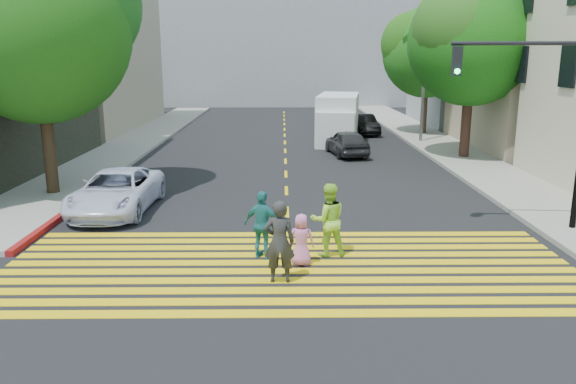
{
  "coord_description": "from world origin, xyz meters",
  "views": [
    {
      "loc": [
        -0.14,
        -11.14,
        4.82
      ],
      "look_at": [
        0.0,
        3.0,
        1.4
      ],
      "focal_mm": 35.0,
      "sensor_mm": 36.0,
      "label": 1
    }
  ],
  "objects_px": {
    "silver_car": "(330,114)",
    "traffic_signal": "(548,104)",
    "dark_car_near": "(347,143)",
    "white_sedan": "(116,191)",
    "pedestrian_woman": "(328,220)",
    "pedestrian_man": "(279,242)",
    "dark_car_parked": "(363,124)",
    "pedestrian_child": "(301,240)",
    "tree_right_near": "(473,35)",
    "tree_left": "(39,21)",
    "pedestrian_extra": "(263,225)",
    "tree_right_far": "(429,48)",
    "white_van": "(338,120)"
  },
  "relations": [
    {
      "from": "pedestrian_child",
      "to": "dark_car_parked",
      "type": "xyz_separation_m",
      "value": [
        4.72,
        23.07,
        0.0
      ]
    },
    {
      "from": "pedestrian_child",
      "to": "traffic_signal",
      "type": "bearing_deg",
      "value": -157.17
    },
    {
      "from": "pedestrian_woman",
      "to": "dark_car_near",
      "type": "bearing_deg",
      "value": -107.09
    },
    {
      "from": "dark_car_near",
      "to": "white_sedan",
      "type": "bearing_deg",
      "value": 41.42
    },
    {
      "from": "tree_right_far",
      "to": "silver_car",
      "type": "relative_size",
      "value": 1.78
    },
    {
      "from": "dark_car_near",
      "to": "dark_car_parked",
      "type": "xyz_separation_m",
      "value": [
        1.94,
        7.87,
        -0.02
      ]
    },
    {
      "from": "tree_left",
      "to": "tree_right_near",
      "type": "bearing_deg",
      "value": 23.15
    },
    {
      "from": "pedestrian_woman",
      "to": "tree_left",
      "type": "bearing_deg",
      "value": -43.12
    },
    {
      "from": "tree_right_near",
      "to": "pedestrian_man",
      "type": "relative_size",
      "value": 4.64
    },
    {
      "from": "tree_right_near",
      "to": "pedestrian_woman",
      "type": "distance_m",
      "value": 16.25
    },
    {
      "from": "pedestrian_man",
      "to": "white_sedan",
      "type": "distance_m",
      "value": 7.84
    },
    {
      "from": "tree_left",
      "to": "pedestrian_woman",
      "type": "distance_m",
      "value": 12.21
    },
    {
      "from": "tree_right_near",
      "to": "silver_car",
      "type": "relative_size",
      "value": 1.92
    },
    {
      "from": "pedestrian_woman",
      "to": "white_van",
      "type": "relative_size",
      "value": 0.3
    },
    {
      "from": "pedestrian_man",
      "to": "silver_car",
      "type": "xyz_separation_m",
      "value": [
        3.65,
        30.6,
        -0.28
      ]
    },
    {
      "from": "tree_right_far",
      "to": "pedestrian_extra",
      "type": "xyz_separation_m",
      "value": [
        -9.44,
        -22.27,
        -4.51
      ]
    },
    {
      "from": "pedestrian_extra",
      "to": "white_sedan",
      "type": "height_order",
      "value": "pedestrian_extra"
    },
    {
      "from": "traffic_signal",
      "to": "dark_car_near",
      "type": "bearing_deg",
      "value": 111.62
    },
    {
      "from": "tree_right_far",
      "to": "dark_car_parked",
      "type": "bearing_deg",
      "value": 175.42
    },
    {
      "from": "traffic_signal",
      "to": "pedestrian_man",
      "type": "bearing_deg",
      "value": -149.17
    },
    {
      "from": "pedestrian_man",
      "to": "silver_car",
      "type": "bearing_deg",
      "value": -97.64
    },
    {
      "from": "dark_car_near",
      "to": "traffic_signal",
      "type": "height_order",
      "value": "traffic_signal"
    },
    {
      "from": "pedestrian_child",
      "to": "pedestrian_extra",
      "type": "relative_size",
      "value": 0.74
    },
    {
      "from": "tree_right_far",
      "to": "dark_car_near",
      "type": "distance_m",
      "value": 10.6
    },
    {
      "from": "white_sedan",
      "to": "pedestrian_extra",
      "type": "bearing_deg",
      "value": -40.52
    },
    {
      "from": "silver_car",
      "to": "white_sedan",
      "type": "bearing_deg",
      "value": 65.11
    },
    {
      "from": "dark_car_parked",
      "to": "tree_right_far",
      "type": "bearing_deg",
      "value": -10.79
    },
    {
      "from": "pedestrian_man",
      "to": "pedestrian_extra",
      "type": "relative_size",
      "value": 1.1
    },
    {
      "from": "pedestrian_extra",
      "to": "silver_car",
      "type": "height_order",
      "value": "pedestrian_extra"
    },
    {
      "from": "pedestrian_man",
      "to": "dark_car_parked",
      "type": "xyz_separation_m",
      "value": [
        5.23,
        24.1,
        -0.29
      ]
    },
    {
      "from": "pedestrian_woman",
      "to": "white_sedan",
      "type": "xyz_separation_m",
      "value": [
        -6.4,
        4.15,
        -0.26
      ]
    },
    {
      "from": "white_van",
      "to": "tree_right_near",
      "type": "bearing_deg",
      "value": -34.99
    },
    {
      "from": "silver_car",
      "to": "white_van",
      "type": "height_order",
      "value": "white_van"
    },
    {
      "from": "tree_right_far",
      "to": "dark_car_near",
      "type": "bearing_deg",
      "value": -127.21
    },
    {
      "from": "pedestrian_extra",
      "to": "traffic_signal",
      "type": "distance_m",
      "value": 8.34
    },
    {
      "from": "pedestrian_child",
      "to": "pedestrian_extra",
      "type": "bearing_deg",
      "value": -26.12
    },
    {
      "from": "tree_left",
      "to": "pedestrian_extra",
      "type": "distance_m",
      "value": 11.18
    },
    {
      "from": "pedestrian_man",
      "to": "pedestrian_woman",
      "type": "bearing_deg",
      "value": -125.96
    },
    {
      "from": "white_sedan",
      "to": "silver_car",
      "type": "xyz_separation_m",
      "value": [
        8.86,
        24.75,
        -0.01
      ]
    },
    {
      "from": "silver_car",
      "to": "dark_car_parked",
      "type": "height_order",
      "value": "silver_car"
    },
    {
      "from": "tree_right_far",
      "to": "silver_car",
      "type": "bearing_deg",
      "value": 128.38
    },
    {
      "from": "dark_car_near",
      "to": "white_van",
      "type": "bearing_deg",
      "value": -98.75
    },
    {
      "from": "pedestrian_woman",
      "to": "tree_right_far",
      "type": "bearing_deg",
      "value": -118.41
    },
    {
      "from": "silver_car",
      "to": "traffic_signal",
      "type": "relative_size",
      "value": 0.81
    },
    {
      "from": "tree_left",
      "to": "dark_car_parked",
      "type": "height_order",
      "value": "tree_left"
    },
    {
      "from": "traffic_signal",
      "to": "tree_right_near",
      "type": "bearing_deg",
      "value": 86.23
    },
    {
      "from": "white_van",
      "to": "pedestrian_woman",
      "type": "bearing_deg",
      "value": -87.04
    },
    {
      "from": "tree_right_far",
      "to": "pedestrian_child",
      "type": "distance_m",
      "value": 24.76
    },
    {
      "from": "pedestrian_child",
      "to": "pedestrian_extra",
      "type": "distance_m",
      "value": 1.06
    },
    {
      "from": "pedestrian_man",
      "to": "traffic_signal",
      "type": "xyz_separation_m",
      "value": [
        7.2,
        3.57,
        2.65
      ]
    }
  ]
}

